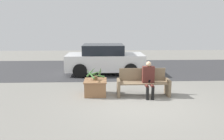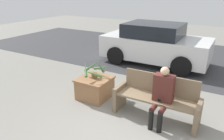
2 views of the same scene
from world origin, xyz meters
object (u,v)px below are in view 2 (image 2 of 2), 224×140
person_seated (162,93)px  parked_car (155,44)px  potted_plant (95,70)px  planter_box (95,87)px  bench (157,98)px

person_seated → parked_car: bearing=111.5°
potted_plant → planter_box: bearing=-93.6°
parked_car → bench: bearing=-69.7°
planter_box → bench: bearing=-3.0°
person_seated → planter_box: bearing=171.7°
planter_box → parked_car: 3.59m
planter_box → potted_plant: 0.48m
person_seated → planter_box: person_seated is taller
planter_box → potted_plant: size_ratio=1.19×
bench → potted_plant: bearing=176.7°
person_seated → planter_box: size_ratio=1.52×
potted_plant → bench: bearing=-3.3°
parked_car → planter_box: bearing=-95.8°
potted_plant → parked_car: size_ratio=0.18×
planter_box → potted_plant: (0.00, 0.01, 0.48)m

